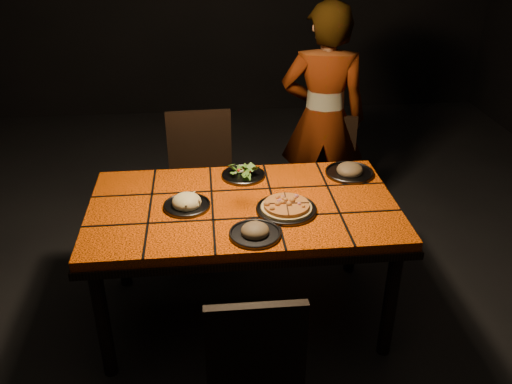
{
  "coord_description": "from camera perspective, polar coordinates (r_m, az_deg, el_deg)",
  "views": [
    {
      "loc": [
        -0.18,
        -2.45,
        2.15
      ],
      "look_at": [
        0.07,
        -0.01,
        0.82
      ],
      "focal_mm": 38.0,
      "sensor_mm": 36.0,
      "label": 1
    }
  ],
  "objects": [
    {
      "name": "chair_far_left",
      "position": [
        3.62,
        -5.76,
        1.9
      ],
      "size": [
        0.44,
        0.44,
        0.94
      ],
      "rotation": [
        0.0,
        0.0,
        0.04
      ],
      "color": "black",
      "rests_on": "ground"
    },
    {
      "name": "diner",
      "position": [
        3.81,
        7.07,
        7.59
      ],
      "size": [
        0.65,
        0.49,
        1.61
      ],
      "primitive_type": "imported",
      "rotation": [
        0.0,
        0.0,
        2.95
      ],
      "color": "brown",
      "rests_on": "ground"
    },
    {
      "name": "room_shell",
      "position": [
        2.54,
        -1.58,
        13.64
      ],
      "size": [
        6.04,
        7.04,
        3.08
      ],
      "color": "black",
      "rests_on": "ground"
    },
    {
      "name": "plate_mushroom_b",
      "position": [
        3.17,
        9.83,
        2.26
      ],
      "size": [
        0.28,
        0.28,
        0.09
      ],
      "color": "#3C3D42",
      "rests_on": "dining_table"
    },
    {
      "name": "chair_near",
      "position": [
        2.32,
        -0.22,
        -17.22
      ],
      "size": [
        0.39,
        0.39,
        0.86
      ],
      "rotation": [
        0.0,
        0.0,
        3.13
      ],
      "color": "black",
      "rests_on": "ground"
    },
    {
      "name": "plate_mushroom_a",
      "position": [
        2.55,
        -0.1,
        -4.18
      ],
      "size": [
        0.25,
        0.25,
        0.08
      ],
      "color": "#3C3D42",
      "rests_on": "dining_table"
    },
    {
      "name": "chair_far_right",
      "position": [
        3.85,
        7.5,
        2.51
      ],
      "size": [
        0.45,
        0.45,
        0.84
      ],
      "rotation": [
        0.0,
        0.0,
        -0.23
      ],
      "color": "black",
      "rests_on": "ground"
    },
    {
      "name": "plate_pizza",
      "position": [
        2.76,
        3.22,
        -1.68
      ],
      "size": [
        0.31,
        0.31,
        0.04
      ],
      "color": "#3C3D42",
      "rests_on": "dining_table"
    },
    {
      "name": "plate_salad",
      "position": [
        3.09,
        -1.35,
        2.05
      ],
      "size": [
        0.25,
        0.25,
        0.07
      ],
      "color": "#3C3D42",
      "rests_on": "dining_table"
    },
    {
      "name": "dining_table",
      "position": [
        2.87,
        -1.36,
        -2.59
      ],
      "size": [
        1.62,
        0.92,
        0.75
      ],
      "color": "#FE5708",
      "rests_on": "ground"
    },
    {
      "name": "plate_pasta",
      "position": [
        2.81,
        -7.3,
        -1.19
      ],
      "size": [
        0.24,
        0.24,
        0.08
      ],
      "color": "#3C3D42",
      "rests_on": "dining_table"
    }
  ]
}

